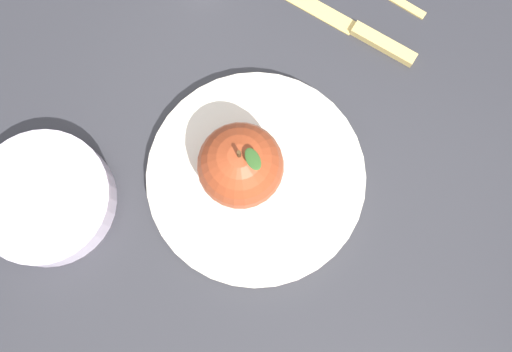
% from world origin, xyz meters
% --- Properties ---
extents(ground_plane, '(2.40, 2.40, 0.00)m').
position_xyz_m(ground_plane, '(0.00, 0.00, 0.00)').
color(ground_plane, '#2D2D33').
extents(dinner_plate, '(0.22, 0.22, 0.02)m').
position_xyz_m(dinner_plate, '(0.01, -0.05, 0.01)').
color(dinner_plate, silver).
rests_on(dinner_plate, ground_plane).
extents(apple, '(0.08, 0.08, 0.10)m').
position_xyz_m(apple, '(0.00, -0.05, 0.06)').
color(apple, '#9E3D1E').
rests_on(apple, dinner_plate).
extents(side_bowl, '(0.14, 0.14, 0.03)m').
position_xyz_m(side_bowl, '(-0.17, -0.15, 0.02)').
color(side_bowl, silver).
rests_on(side_bowl, ground_plane).
extents(knife, '(0.20, 0.04, 0.01)m').
position_xyz_m(knife, '(0.04, 0.15, 0.00)').
color(knife, '#D8B766').
rests_on(knife, ground_plane).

